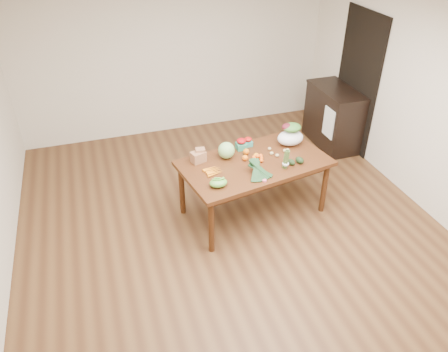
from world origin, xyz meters
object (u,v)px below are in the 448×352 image
object	(u,v)px
salad_bag	(291,135)
paper_bag	(198,156)
asparagus_bundle	(286,159)
cabbage	(226,150)
dining_table	(253,187)
cabinet	(333,117)
kale_bunch	(260,171)
mandarin_cluster	(257,157)

from	to	relation	value
salad_bag	paper_bag	bearing A→B (deg)	-177.88
asparagus_bundle	cabbage	bearing A→B (deg)	132.05
asparagus_bundle	dining_table	bearing A→B (deg)	127.98
cabinet	kale_bunch	xyz separation A→B (m)	(-1.92, -1.62, 0.36)
dining_table	asparagus_bundle	distance (m)	0.63
cabinet	cabbage	distance (m)	2.44
cabinet	mandarin_cluster	distance (m)	2.22
mandarin_cluster	salad_bag	distance (m)	0.59
cabbage	mandarin_cluster	size ratio (longest dim) A/B	1.13
cabinet	kale_bunch	size ratio (longest dim) A/B	2.55
dining_table	asparagus_bundle	xyz separation A→B (m)	(0.28, -0.25, 0.50)
cabinet	paper_bag	bearing A→B (deg)	-156.42
cabinet	mandarin_cluster	world-z (taller)	cabinet
cabbage	dining_table	bearing A→B (deg)	-33.24
dining_table	paper_bag	distance (m)	0.81
cabbage	kale_bunch	size ratio (longest dim) A/B	0.51
salad_bag	cabbage	bearing A→B (deg)	-175.99
mandarin_cluster	asparagus_bundle	bearing A→B (deg)	-49.88
dining_table	paper_bag	bearing A→B (deg)	151.76
cabbage	salad_bag	size ratio (longest dim) A/B	0.60
dining_table	paper_bag	world-z (taller)	paper_bag
cabinet	salad_bag	distance (m)	1.69
mandarin_cluster	cabbage	bearing A→B (deg)	154.18
mandarin_cluster	dining_table	bearing A→B (deg)	-150.28
paper_bag	cabbage	world-z (taller)	cabbage
dining_table	cabbage	distance (m)	0.59
salad_bag	asparagus_bundle	bearing A→B (deg)	-120.35
paper_bag	mandarin_cluster	size ratio (longest dim) A/B	1.23
paper_bag	kale_bunch	xyz separation A→B (m)	(0.57, -0.54, 0.00)
cabinet	paper_bag	size ratio (longest dim) A/B	4.60
paper_bag	kale_bunch	bearing A→B (deg)	-43.26
cabinet	asparagus_bundle	world-z (taller)	asparagus_bundle
mandarin_cluster	salad_bag	xyz separation A→B (m)	(0.53, 0.23, 0.09)
salad_bag	dining_table	bearing A→B (deg)	-156.52
dining_table	cabinet	size ratio (longest dim) A/B	1.71
cabbage	kale_bunch	xyz separation A→B (m)	(0.22, -0.52, -0.02)
paper_bag	salad_bag	distance (m)	1.22
dining_table	kale_bunch	distance (m)	0.57
kale_bunch	salad_bag	size ratio (longest dim) A/B	1.18
asparagus_bundle	salad_bag	bearing A→B (deg)	49.40
salad_bag	cabinet	bearing A→B (deg)	39.37
dining_table	mandarin_cluster	bearing A→B (deg)	19.47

